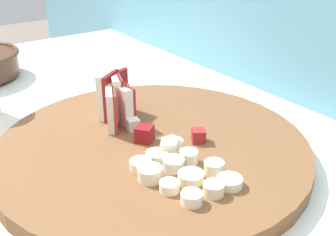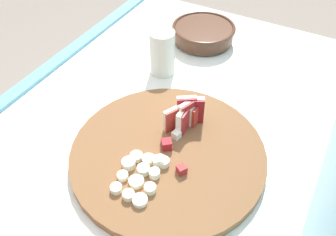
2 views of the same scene
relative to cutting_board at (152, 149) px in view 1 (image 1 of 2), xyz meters
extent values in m
cube|color=#6BADC6|center=(0.04, 0.31, -0.19)|extent=(2.40, 0.04, 1.45)
cylinder|color=brown|center=(0.00, 0.00, 0.00)|extent=(0.41, 0.41, 0.02)
cube|color=maroon|center=(-0.10, 0.01, 0.04)|extent=(0.02, 0.04, 0.06)
cube|color=white|center=(-0.11, 0.01, 0.04)|extent=(0.03, 0.04, 0.06)
cube|color=maroon|center=(-0.10, -0.01, 0.04)|extent=(0.03, 0.04, 0.07)
cube|color=#EFE5CC|center=(-0.10, -0.01, 0.04)|extent=(0.03, 0.04, 0.07)
cube|color=#B22D23|center=(-0.07, -0.02, 0.04)|extent=(0.05, 0.03, 0.06)
cube|color=beige|center=(-0.07, -0.02, 0.04)|extent=(0.05, 0.03, 0.06)
cube|color=#A32323|center=(-0.09, 0.00, 0.04)|extent=(0.05, 0.02, 0.06)
cube|color=white|center=(-0.09, 0.00, 0.04)|extent=(0.05, 0.03, 0.06)
cube|color=#A32323|center=(-0.07, 0.00, 0.04)|extent=(0.04, 0.01, 0.06)
cube|color=#EFE5CC|center=(-0.07, 0.00, 0.04)|extent=(0.04, 0.01, 0.06)
cube|color=#B22D23|center=(-0.10, 0.02, 0.04)|extent=(0.04, 0.01, 0.05)
cube|color=#EFE5CC|center=(-0.11, 0.01, 0.04)|extent=(0.04, 0.02, 0.05)
cube|color=white|center=(-0.04, 0.00, 0.02)|extent=(0.02, 0.02, 0.02)
cube|color=#A32323|center=(0.03, 0.05, 0.02)|extent=(0.02, 0.02, 0.02)
cube|color=#EFE5CC|center=(0.04, 0.00, 0.02)|extent=(0.03, 0.03, 0.02)
cube|color=maroon|center=(-0.01, -0.01, 0.02)|extent=(0.03, 0.03, 0.02)
cube|color=#EFE5CC|center=(0.04, 0.01, 0.02)|extent=(0.02, 0.02, 0.02)
cylinder|color=beige|center=(0.05, -0.05, 0.02)|extent=(0.03, 0.03, 0.01)
cylinder|color=#F4EAC6|center=(0.07, -0.05, 0.02)|extent=(0.03, 0.03, 0.02)
cylinder|color=white|center=(0.10, -0.05, 0.02)|extent=(0.02, 0.02, 0.01)
cylinder|color=white|center=(0.13, -0.04, 0.02)|extent=(0.02, 0.02, 0.01)
cylinder|color=beige|center=(0.04, -0.02, 0.02)|extent=(0.03, 0.03, 0.01)
cylinder|color=white|center=(0.07, -0.02, 0.02)|extent=(0.03, 0.03, 0.01)
cylinder|color=beige|center=(0.10, -0.01, 0.02)|extent=(0.03, 0.03, 0.01)
cylinder|color=beige|center=(0.13, -0.01, 0.02)|extent=(0.02, 0.02, 0.01)
cylinder|color=#F4EAC6|center=(0.04, 0.01, 0.02)|extent=(0.02, 0.02, 0.01)
cylinder|color=white|center=(0.07, 0.01, 0.02)|extent=(0.02, 0.02, 0.02)
cylinder|color=beige|center=(0.10, 0.02, 0.02)|extent=(0.02, 0.02, 0.01)
cylinder|color=white|center=(0.13, 0.01, 0.02)|extent=(0.03, 0.03, 0.01)
camera|label=1|loc=(0.40, -0.26, 0.27)|focal=44.29mm
camera|label=2|loc=(0.43, 0.23, 0.58)|focal=38.23mm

